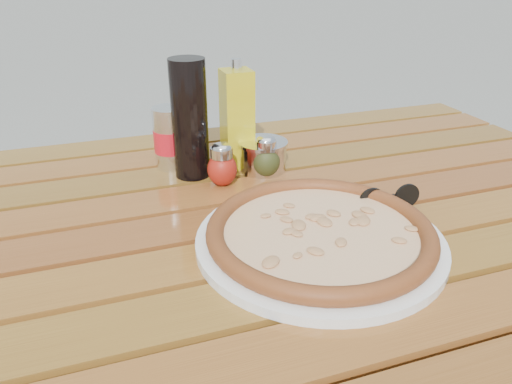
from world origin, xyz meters
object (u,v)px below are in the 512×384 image
object	(u,v)px
dark_bottle	(190,119)
sunglasses	(388,199)
olive_oil_cruet	(237,119)
plate	(320,241)
table	(260,253)
oregano_shaker	(266,157)
pizza	(320,232)
soda_can	(171,138)
pepper_shaker	(222,165)
parmesan_tin	(263,155)

from	to	relation	value
dark_bottle	sunglasses	bearing A→B (deg)	-40.58
olive_oil_cruet	sunglasses	distance (m)	0.32
plate	table	bearing A→B (deg)	112.43
oregano_shaker	pizza	bearing A→B (deg)	-92.59
soda_can	pepper_shaker	bearing A→B (deg)	-58.75
pepper_shaker	soda_can	bearing A→B (deg)	121.25
pizza	parmesan_tin	distance (m)	0.29
oregano_shaker	dark_bottle	bearing A→B (deg)	158.94
plate	dark_bottle	distance (m)	0.35
sunglasses	olive_oil_cruet	bearing A→B (deg)	131.07
pepper_shaker	olive_oil_cruet	distance (m)	0.11
pepper_shaker	dark_bottle	bearing A→B (deg)	124.15
oregano_shaker	olive_oil_cruet	xyz separation A→B (m)	(-0.04, 0.07, 0.06)
pepper_shaker	plate	bearing A→B (deg)	-72.87
table	parmesan_tin	world-z (taller)	parmesan_tin
pepper_shaker	sunglasses	world-z (taller)	pepper_shaker
olive_oil_cruet	parmesan_tin	distance (m)	0.09
pepper_shaker	parmesan_tin	size ratio (longest dim) A/B	0.67
table	dark_bottle	size ratio (longest dim) A/B	6.36
olive_oil_cruet	plate	bearing A→B (deg)	-85.93
pepper_shaker	sunglasses	xyz separation A→B (m)	(0.24, -0.18, -0.02)
soda_can	parmesan_tin	xyz separation A→B (m)	(0.16, -0.08, -0.03)
oregano_shaker	sunglasses	distance (m)	0.24
dark_bottle	plate	bearing A→B (deg)	-69.12
dark_bottle	olive_oil_cruet	size ratio (longest dim) A/B	1.05
soda_can	olive_oil_cruet	xyz separation A→B (m)	(0.12, -0.04, 0.04)
plate	oregano_shaker	world-z (taller)	oregano_shaker
sunglasses	plate	bearing A→B (deg)	-150.60
oregano_shaker	soda_can	bearing A→B (deg)	146.68
plate	dark_bottle	world-z (taller)	dark_bottle
dark_bottle	olive_oil_cruet	distance (m)	0.10
oregano_shaker	olive_oil_cruet	distance (m)	0.09
dark_bottle	table	bearing A→B (deg)	-70.11
plate	olive_oil_cruet	distance (m)	0.34
pepper_shaker	olive_oil_cruet	world-z (taller)	olive_oil_cruet
soda_can	parmesan_tin	distance (m)	0.18
pepper_shaker	table	bearing A→B (deg)	-78.09
parmesan_tin	sunglasses	size ratio (longest dim) A/B	1.11
dark_bottle	sunglasses	xyz separation A→B (m)	(0.28, -0.24, -0.09)
pizza	oregano_shaker	bearing A→B (deg)	87.41
oregano_shaker	table	bearing A→B (deg)	-113.60
pizza	oregano_shaker	world-z (taller)	oregano_shaker
table	oregano_shaker	bearing A→B (deg)	66.40
plate	pizza	xyz separation A→B (m)	(-0.00, -0.00, 0.02)
pizza	dark_bottle	size ratio (longest dim) A/B	1.83
pizza	oregano_shaker	xyz separation A→B (m)	(0.01, 0.26, 0.02)
table	pepper_shaker	bearing A→B (deg)	101.91
parmesan_tin	pizza	bearing A→B (deg)	-93.20
table	parmesan_tin	size ratio (longest dim) A/B	11.45
pizza	dark_bottle	bearing A→B (deg)	110.88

